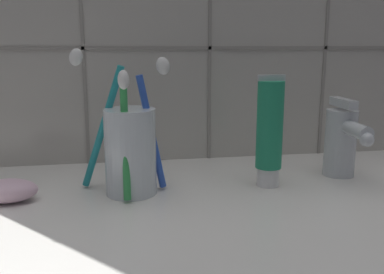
{
  "coord_description": "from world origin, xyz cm",
  "views": [
    {
      "loc": [
        -12.15,
        -48.78,
        20.85
      ],
      "look_at": [
        -3.81,
        1.64,
        9.64
      ],
      "focal_mm": 40.0,
      "sensor_mm": 36.0,
      "label": 1
    }
  ],
  "objects_px": {
    "toothpaste_tube": "(269,132)",
    "soap_bar": "(7,191)",
    "toothbrush_cup": "(130,148)",
    "sink_faucet": "(343,139)"
  },
  "relations": [
    {
      "from": "toothpaste_tube",
      "to": "soap_bar",
      "type": "bearing_deg",
      "value": -178.51
    },
    {
      "from": "toothbrush_cup",
      "to": "toothpaste_tube",
      "type": "xyz_separation_m",
      "value": [
        0.18,
        -0.0,
        0.01
      ]
    },
    {
      "from": "toothbrush_cup",
      "to": "toothpaste_tube",
      "type": "height_order",
      "value": "toothbrush_cup"
    },
    {
      "from": "soap_bar",
      "to": "toothbrush_cup",
      "type": "bearing_deg",
      "value": 3.37
    },
    {
      "from": "toothpaste_tube",
      "to": "toothbrush_cup",
      "type": "bearing_deg",
      "value": 179.96
    },
    {
      "from": "toothpaste_tube",
      "to": "sink_faucet",
      "type": "height_order",
      "value": "toothpaste_tube"
    },
    {
      "from": "toothbrush_cup",
      "to": "soap_bar",
      "type": "xyz_separation_m",
      "value": [
        -0.15,
        -0.01,
        -0.04
      ]
    },
    {
      "from": "toothbrush_cup",
      "to": "soap_bar",
      "type": "bearing_deg",
      "value": -176.63
    },
    {
      "from": "toothbrush_cup",
      "to": "sink_faucet",
      "type": "distance_m",
      "value": 0.3
    },
    {
      "from": "toothpaste_tube",
      "to": "soap_bar",
      "type": "height_order",
      "value": "toothpaste_tube"
    }
  ]
}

